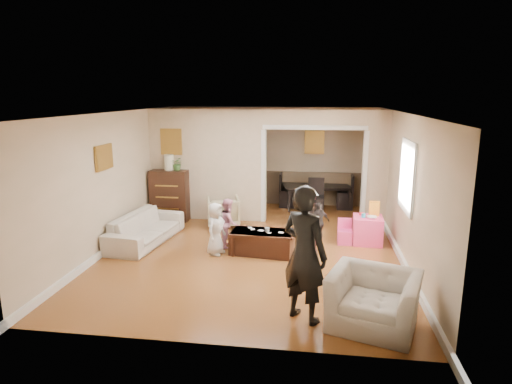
# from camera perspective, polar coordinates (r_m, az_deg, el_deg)

# --- Properties ---
(floor) EXTENTS (7.00, 7.00, 0.00)m
(floor) POSITION_cam_1_polar(r_m,az_deg,el_deg) (8.67, -0.18, -7.08)
(floor) COLOR #9C5528
(floor) RESTS_ON ground
(partition_left) EXTENTS (2.75, 0.18, 2.60)m
(partition_left) POSITION_cam_1_polar(r_m,az_deg,el_deg) (10.32, -6.37, 3.53)
(partition_left) COLOR beige
(partition_left) RESTS_ON ground
(partition_right) EXTENTS (0.55, 0.18, 2.60)m
(partition_right) POSITION_cam_1_polar(r_m,az_deg,el_deg) (10.10, 15.36, 2.94)
(partition_right) COLOR beige
(partition_right) RESTS_ON ground
(partition_header) EXTENTS (2.22, 0.18, 0.35)m
(partition_header) POSITION_cam_1_polar(r_m,az_deg,el_deg) (9.89, 7.72, 9.65)
(partition_header) COLOR beige
(partition_header) RESTS_ON partition_right
(window_pane) EXTENTS (0.03, 0.95, 1.10)m
(window_pane) POSITION_cam_1_polar(r_m,az_deg,el_deg) (7.96, 19.25, 1.97)
(window_pane) COLOR white
(window_pane) RESTS_ON ground
(framed_art_partition) EXTENTS (0.45, 0.03, 0.55)m
(framed_art_partition) POSITION_cam_1_polar(r_m,az_deg,el_deg) (10.39, -11.02, 6.49)
(framed_art_partition) COLOR brown
(framed_art_partition) RESTS_ON partition_left
(framed_art_sofa_wall) EXTENTS (0.03, 0.55, 0.40)m
(framed_art_sofa_wall) POSITION_cam_1_polar(r_m,az_deg,el_deg) (8.49, -19.28, 4.32)
(framed_art_sofa_wall) COLOR brown
(framed_art_alcove) EXTENTS (0.45, 0.03, 0.55)m
(framed_art_alcove) POSITION_cam_1_polar(r_m,az_deg,el_deg) (11.58, 7.66, 6.49)
(framed_art_alcove) COLOR brown
(sofa) EXTENTS (1.02, 2.09, 0.59)m
(sofa) POSITION_cam_1_polar(r_m,az_deg,el_deg) (9.08, -14.24, -4.60)
(sofa) COLOR beige
(sofa) RESTS_ON ground
(armchair_back) EXTENTS (0.87, 0.88, 0.66)m
(armchair_back) POSITION_cam_1_polar(r_m,az_deg,el_deg) (9.92, -4.30, -2.55)
(armchair_back) COLOR tan
(armchair_back) RESTS_ON ground
(armchair_front) EXTENTS (1.34, 1.25, 0.71)m
(armchair_front) POSITION_cam_1_polar(r_m,az_deg,el_deg) (5.94, 15.14, -13.49)
(armchair_front) COLOR beige
(armchair_front) RESTS_ON ground
(dresser) EXTENTS (0.87, 0.49, 1.20)m
(dresser) POSITION_cam_1_polar(r_m,az_deg,el_deg) (10.50, -11.13, -0.37)
(dresser) COLOR #34190F
(dresser) RESTS_ON ground
(table_lamp) EXTENTS (0.22, 0.22, 0.36)m
(table_lamp) POSITION_cam_1_polar(r_m,az_deg,el_deg) (10.36, -11.31, 3.83)
(table_lamp) COLOR #F4EDC6
(table_lamp) RESTS_ON dresser
(potted_plant) EXTENTS (0.28, 0.24, 0.31)m
(potted_plant) POSITION_cam_1_polar(r_m,az_deg,el_deg) (10.30, -10.25, 3.68)
(potted_plant) COLOR #447835
(potted_plant) RESTS_ON dresser
(coffee_table) EXTENTS (1.21, 0.71, 0.43)m
(coffee_table) POSITION_cam_1_polar(r_m,az_deg,el_deg) (8.22, 0.80, -6.60)
(coffee_table) COLOR #381A11
(coffee_table) RESTS_ON ground
(coffee_cup) EXTENTS (0.11, 0.11, 0.09)m
(coffee_cup) POSITION_cam_1_polar(r_m,az_deg,el_deg) (8.08, 1.47, -5.00)
(coffee_cup) COLOR silver
(coffee_cup) RESTS_ON coffee_table
(play_table) EXTENTS (0.59, 0.59, 0.55)m
(play_table) POSITION_cam_1_polar(r_m,az_deg,el_deg) (9.03, 14.39, -4.84)
(play_table) COLOR #FF4386
(play_table) RESTS_ON ground
(cereal_box) EXTENTS (0.20, 0.08, 0.30)m
(cereal_box) POSITION_cam_1_polar(r_m,az_deg,el_deg) (9.02, 15.23, -2.10)
(cereal_box) COLOR yellow
(cereal_box) RESTS_ON play_table
(cyan_cup) EXTENTS (0.08, 0.08, 0.08)m
(cyan_cup) POSITION_cam_1_polar(r_m,az_deg,el_deg) (8.88, 13.90, -3.00)
(cyan_cup) COLOR teal
(cyan_cup) RESTS_ON play_table
(toy_block) EXTENTS (0.09, 0.08, 0.05)m
(toy_block) POSITION_cam_1_polar(r_m,az_deg,el_deg) (9.05, 13.66, -2.80)
(toy_block) COLOR red
(toy_block) RESTS_ON play_table
(play_bowl) EXTENTS (0.21, 0.21, 0.05)m
(play_bowl) POSITION_cam_1_polar(r_m,az_deg,el_deg) (8.84, 14.90, -3.24)
(play_bowl) COLOR silver
(play_bowl) RESTS_ON play_table
(dining_table) EXTENTS (1.90, 1.34, 0.61)m
(dining_table) POSITION_cam_1_polar(r_m,az_deg,el_deg) (11.54, 7.84, -0.58)
(dining_table) COLOR black
(dining_table) RESTS_ON ground
(adult_person) EXTENTS (0.80, 0.74, 1.83)m
(adult_person) POSITION_cam_1_polar(r_m,az_deg,el_deg) (5.72, 6.37, -8.06)
(adult_person) COLOR black
(adult_person) RESTS_ON ground
(child_kneel_a) EXTENTS (0.44, 0.55, 0.98)m
(child_kneel_a) POSITION_cam_1_polar(r_m,az_deg,el_deg) (8.14, -5.30, -4.81)
(child_kneel_a) COLOR silver
(child_kneel_a) RESTS_ON ground
(child_kneel_b) EXTENTS (0.46, 0.54, 0.96)m
(child_kneel_b) POSITION_cam_1_polar(r_m,az_deg,el_deg) (8.53, -3.63, -4.04)
(child_kneel_b) COLOR pink
(child_kneel_b) RESTS_ON ground
(child_toddler) EXTENTS (0.53, 0.44, 0.84)m
(child_toddler) POSITION_cam_1_polar(r_m,az_deg,el_deg) (8.82, 8.22, -3.98)
(child_toddler) COLOR black
(child_toddler) RESTS_ON ground
(craft_papers) EXTENTS (0.72, 0.38, 0.00)m
(craft_papers) POSITION_cam_1_polar(r_m,az_deg,el_deg) (8.20, 0.89, -5.05)
(craft_papers) COLOR white
(craft_papers) RESTS_ON coffee_table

